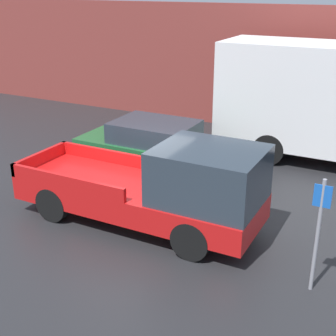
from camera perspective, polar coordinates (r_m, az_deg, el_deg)
name	(u,v)px	position (r m, az deg, el deg)	size (l,w,h in m)	color
ground_plane	(129,208)	(11.61, -4.82, -4.92)	(60.00, 60.00, 0.00)	#232326
building_wall	(242,68)	(17.90, 9.01, 12.01)	(28.00, 0.15, 4.50)	brown
pickup_truck	(161,188)	(10.28, -0.83, -2.49)	(5.69, 1.95, 2.08)	red
car	(152,145)	(13.66, -1.94, 2.78)	(4.24, 1.97, 1.48)	#1E592D
parking_sign	(318,229)	(8.52, 17.84, -7.15)	(0.30, 0.07, 2.17)	gray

